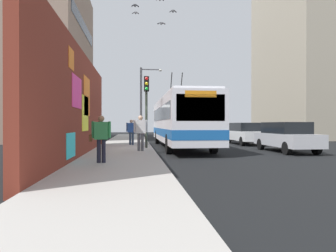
{
  "coord_description": "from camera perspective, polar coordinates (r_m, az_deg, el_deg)",
  "views": [
    {
      "loc": [
        -17.12,
        0.99,
        1.46
      ],
      "look_at": [
        2.88,
        -1.19,
        1.36
      ],
      "focal_mm": 32.6,
      "sensor_mm": 36.0,
      "label": 1
    }
  ],
  "objects": [
    {
      "name": "sidewalk_slab",
      "position": [
        17.19,
        -8.25,
        -4.33
      ],
      "size": [
        48.0,
        3.2,
        0.15
      ],
      "primitive_type": "cube",
      "color": "#ADA8A0",
      "rests_on": "ground_plane"
    },
    {
      "name": "parked_car_white",
      "position": [
        22.92,
        14.19,
        -1.28
      ],
      "size": [
        4.62,
        1.75,
        1.58
      ],
      "color": "white",
      "rests_on": "ground_plane"
    },
    {
      "name": "ground_plane",
      "position": [
        17.21,
        -2.9,
        -4.57
      ],
      "size": [
        80.0,
        80.0,
        0.0
      ],
      "primitive_type": "plane",
      "color": "black"
    },
    {
      "name": "pedestrian_midblock",
      "position": [
        19.65,
        -6.84,
        -0.76
      ],
      "size": [
        0.22,
        0.66,
        1.62
      ],
      "color": "#2D3F59",
      "rests_on": "sidewalk_slab"
    },
    {
      "name": "city_bus",
      "position": [
        19.04,
        2.21,
        1.17
      ],
      "size": [
        12.23,
        2.52,
        4.91
      ],
      "color": "silver",
      "rests_on": "ground_plane"
    },
    {
      "name": "building_far_left",
      "position": [
        31.49,
        -21.64,
        11.43
      ],
      "size": [
        13.47,
        6.72,
        15.1
      ],
      "color": "gray",
      "rests_on": "ground_plane"
    },
    {
      "name": "pedestrian_at_curb",
      "position": [
        15.26,
        -5.15,
        -0.71
      ],
      "size": [
        0.24,
        0.7,
        1.76
      ],
      "color": "#595960",
      "rests_on": "sidewalk_slab"
    },
    {
      "name": "building_far_right",
      "position": [
        36.69,
        24.01,
        13.11
      ],
      "size": [
        12.4,
        6.75,
        19.21
      ],
      "color": "#9E937F",
      "rests_on": "ground_plane"
    },
    {
      "name": "traffic_light",
      "position": [
        17.08,
        -4.06,
        4.98
      ],
      "size": [
        0.49,
        0.28,
        4.01
      ],
      "color": "#2D382D",
      "rests_on": "sidewalk_slab"
    },
    {
      "name": "pedestrian_near_wall",
      "position": [
        10.68,
        -12.44,
        -1.7
      ],
      "size": [
        0.22,
        0.73,
        1.62
      ],
      "color": "#1E1E2D",
      "rests_on": "sidewalk_slab"
    },
    {
      "name": "parked_car_silver",
      "position": [
        17.37,
        21.19,
        -1.79
      ],
      "size": [
        4.59,
        1.74,
        1.58
      ],
      "color": "#B7B7BC",
      "rests_on": "ground_plane"
    },
    {
      "name": "flying_pigeons",
      "position": [
        22.9,
        -2.86,
        20.74
      ],
      "size": [
        3.15,
        3.26,
        1.73
      ],
      "color": "gray"
    },
    {
      "name": "street_lamp",
      "position": [
        26.63,
        -4.56,
        5.27
      ],
      "size": [
        0.44,
        1.91,
        6.24
      ],
      "color": "#4C4C51",
      "rests_on": "sidewalk_slab"
    },
    {
      "name": "parked_car_navy",
      "position": [
        28.62,
        9.99,
        -0.96
      ],
      "size": [
        4.1,
        1.74,
        1.58
      ],
      "color": "navy",
      "rests_on": "ground_plane"
    },
    {
      "name": "graffiti_wall",
      "position": [
        13.65,
        -16.19,
        3.83
      ],
      "size": [
        14.6,
        0.32,
        4.61
      ],
      "color": "maroon",
      "rests_on": "ground_plane"
    }
  ]
}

